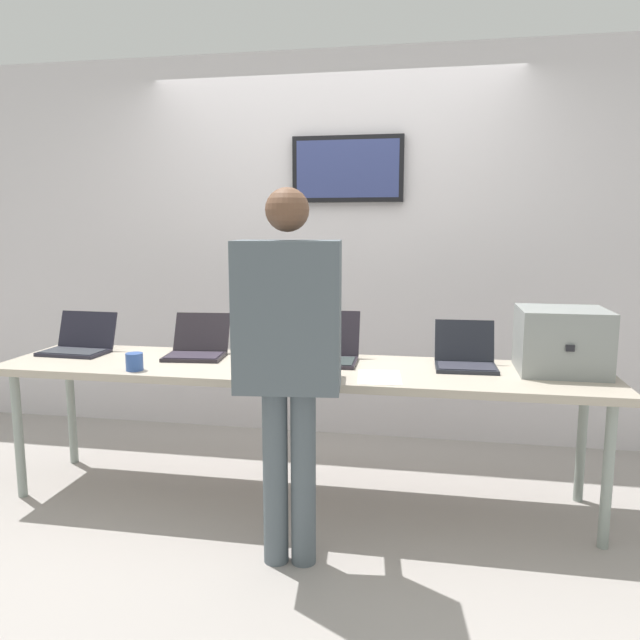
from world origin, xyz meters
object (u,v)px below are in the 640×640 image
Objects in this scene: equipment_box at (562,341)px; laptop_station_3 at (465,357)px; coffee_mug at (134,362)px; laptop_station_2 at (327,350)px; laptop_station_1 at (197,347)px; person at (289,343)px; workbench at (298,374)px; laptop_station_0 at (79,343)px.

laptop_station_3 is at bearing 177.28° from equipment_box.
laptop_station_2 is at bearing 22.76° from coffee_mug.
person reaches higher than laptop_station_1.
equipment_box is at bearing -2.72° from laptop_station_3.
laptop_station_2 is at bearing 47.33° from workbench.
coffee_mug is (-0.19, -0.39, -0.01)m from laptop_station_1.
laptop_station_0 is 1.63m from person.
laptop_station_3 is (-0.47, 0.02, -0.11)m from equipment_box.
laptop_station_1 is 4.07× the size of coffee_mug.
laptop_station_1 is 0.22× the size of person.
laptop_station_1 reaches higher than workbench.
laptop_station_2 reaches higher than laptop_station_3.
equipment_box is 0.26× the size of person.
equipment_box reaches higher than workbench.
person is at bearing -22.26° from coffee_mug.
person is (0.72, -0.76, 0.19)m from laptop_station_1.
laptop_station_0 is 1.04× the size of laptop_station_1.
laptop_station_1 is 1.49m from laptop_station_3.
laptop_station_3 is (1.49, -0.01, 0.00)m from laptop_station_1.
equipment_box is 2.69m from laptop_station_0.
coffee_mug is at bearing -157.24° from laptop_station_2.
laptop_station_0 is (-2.69, 0.00, -0.11)m from equipment_box.
laptop_station_2 is 0.79m from person.
laptop_station_2 is 0.75m from laptop_station_3.
equipment_box is 1.22m from laptop_station_2.
laptop_station_0 reaches higher than workbench.
workbench is 8.43× the size of laptop_station_0.
laptop_station_1 is at bearing 179.12° from equipment_box.
workbench is at bearing -171.63° from laptop_station_3.
coffee_mug reaches higher than workbench.
equipment_box reaches higher than laptop_station_1.
workbench is 10.00× the size of laptop_station_3.
laptop_station_2 reaches higher than coffee_mug.
person reaches higher than laptop_station_2.
laptop_station_1 is (-0.62, 0.14, 0.10)m from workbench.
equipment_box is 1.32× the size of laptop_station_3.
workbench is 7.55× the size of equipment_box.
laptop_station_0 is 0.23× the size of person.
workbench is 1.37m from equipment_box.
laptop_station_2 is at bearing 87.60° from person.
laptop_station_1 is 1.02× the size of laptop_station_2.
coffee_mug is (0.54, -0.36, -0.01)m from laptop_station_0.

